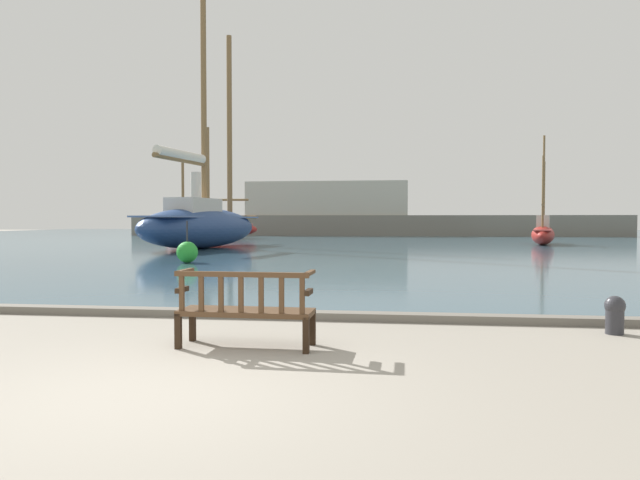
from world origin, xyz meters
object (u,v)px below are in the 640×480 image
(sailboat_far_starboard, at_px, (543,233))
(park_bench, at_px, (246,308))
(channel_buoy, at_px, (187,252))
(mooring_bollard, at_px, (615,313))
(sailboat_centre_channel, at_px, (211,228))
(sailboat_outer_starboard, at_px, (202,222))

(sailboat_far_starboard, bearing_deg, park_bench, -110.30)
(park_bench, distance_m, channel_buoy, 12.94)
(park_bench, bearing_deg, mooring_bollard, 16.75)
(sailboat_centre_channel, relative_size, mooring_bollard, 17.02)
(sailboat_outer_starboard, distance_m, sailboat_centre_channel, 15.77)
(park_bench, bearing_deg, sailboat_far_starboard, 69.70)
(channel_buoy, bearing_deg, park_bench, -66.58)
(sailboat_far_starboard, bearing_deg, mooring_bollard, -102.22)
(sailboat_outer_starboard, relative_size, sailboat_centre_channel, 1.73)
(sailboat_centre_channel, relative_size, channel_buoy, 6.14)
(sailboat_centre_channel, distance_m, mooring_bollard, 39.32)
(park_bench, distance_m, mooring_bollard, 4.88)
(mooring_bollard, bearing_deg, channel_buoy, 133.15)
(sailboat_centre_channel, distance_m, sailboat_far_starboard, 24.48)
(park_bench, xyz_separation_m, mooring_bollard, (4.67, 1.40, -0.19))
(sailboat_outer_starboard, height_order, sailboat_far_starboard, sailboat_outer_starboard)
(sailboat_centre_channel, bearing_deg, mooring_bollard, -64.12)
(sailboat_outer_starboard, xyz_separation_m, sailboat_centre_channel, (-4.48, 15.12, -0.49))
(mooring_bollard, bearing_deg, sailboat_outer_starboard, 122.04)
(sailboat_outer_starboard, xyz_separation_m, channel_buoy, (2.87, -9.79, -0.98))
(park_bench, xyz_separation_m, sailboat_centre_channel, (-12.49, 36.78, 0.46))
(park_bench, relative_size, sailboat_centre_channel, 0.19)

